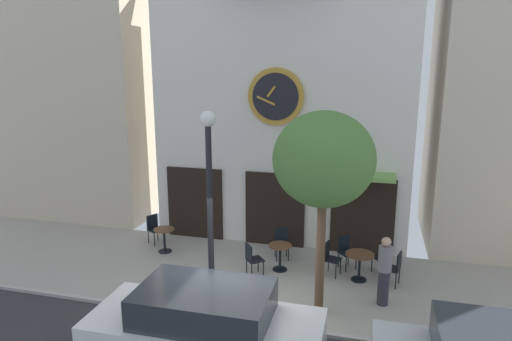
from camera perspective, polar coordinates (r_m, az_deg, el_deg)
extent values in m
cube|color=#9E998E|center=(12.34, 0.48, -13.33)|extent=(26.12, 4.61, 0.05)
cube|color=#A8A5A0|center=(10.38, -2.80, -18.41)|extent=(26.12, 0.12, 0.08)
cube|color=silver|center=(14.50, 3.48, 6.90)|extent=(7.89, 2.24, 7.82)
cylinder|color=#B7842D|center=(13.29, 2.50, 9.29)|extent=(1.66, 0.10, 1.66)
cylinder|color=black|center=(13.23, 2.45, 9.27)|extent=(1.36, 0.04, 1.36)
cube|color=#B7842D|center=(13.20, 1.94, 9.92)|extent=(0.27, 0.03, 0.34)
cube|color=#B7842D|center=(13.26, 1.26, 8.80)|extent=(0.56, 0.03, 0.28)
cube|color=black|center=(14.72, -7.69, -4.08)|extent=(1.84, 0.10, 2.30)
cube|color=black|center=(13.96, 2.38, -4.93)|extent=(1.84, 0.10, 2.30)
cube|color=black|center=(13.67, 13.26, -5.67)|extent=(1.84, 0.10, 2.30)
cube|color=#72A84C|center=(13.03, 11.67, -0.56)|extent=(2.52, 0.90, 0.12)
cube|color=beige|center=(18.28, -21.60, 12.64)|extent=(5.88, 3.61, 11.21)
cylinder|color=black|center=(11.36, -5.58, -14.68)|extent=(0.32, 0.32, 0.36)
cylinder|color=black|center=(10.62, -5.81, -5.64)|extent=(0.14, 0.14, 4.13)
sphere|color=white|center=(10.13, -6.10, 6.49)|extent=(0.36, 0.36, 0.36)
cylinder|color=brown|center=(10.20, 8.12, -10.55)|extent=(0.20, 0.20, 2.80)
ellipsoid|color=#4C7A38|center=(9.55, 8.53, 1.39)|extent=(2.16, 1.94, 2.05)
cylinder|color=black|center=(13.96, -11.46, -8.65)|extent=(0.07, 0.07, 0.71)
cylinder|color=black|center=(14.09, -11.40, -9.94)|extent=(0.40, 0.40, 0.03)
cylinder|color=brown|center=(13.84, -11.52, -7.28)|extent=(0.61, 0.61, 0.03)
cylinder|color=black|center=(12.56, 3.05, -10.91)|extent=(0.07, 0.07, 0.72)
cylinder|color=black|center=(12.71, 3.03, -12.32)|extent=(0.40, 0.40, 0.03)
cylinder|color=brown|center=(12.42, 3.07, -9.41)|extent=(0.63, 0.63, 0.03)
cylinder|color=black|center=(12.29, 12.89, -11.80)|extent=(0.07, 0.07, 0.72)
cylinder|color=black|center=(12.44, 12.81, -13.25)|extent=(0.40, 0.40, 0.03)
cylinder|color=brown|center=(12.14, 12.98, -10.26)|extent=(0.74, 0.74, 0.03)
cube|color=black|center=(13.20, 3.27, -9.26)|extent=(0.51, 0.51, 0.04)
cube|color=black|center=(13.28, 3.16, -8.07)|extent=(0.37, 0.17, 0.45)
cylinder|color=black|center=(13.11, 2.62, -10.48)|extent=(0.03, 0.03, 0.45)
cylinder|color=black|center=(13.16, 4.11, -10.41)|extent=(0.03, 0.03, 0.45)
cylinder|color=black|center=(13.42, 2.42, -9.91)|extent=(0.03, 0.03, 0.45)
cylinder|color=black|center=(13.47, 3.87, -9.84)|extent=(0.03, 0.03, 0.45)
cube|color=black|center=(12.21, -0.13, -11.17)|extent=(0.56, 0.56, 0.04)
cube|color=black|center=(12.05, -0.92, -10.33)|extent=(0.27, 0.32, 0.45)
cylinder|color=black|center=(12.22, 0.95, -12.29)|extent=(0.03, 0.03, 0.45)
cylinder|color=black|center=(12.50, 0.27, -11.68)|extent=(0.03, 0.03, 0.45)
cylinder|color=black|center=(12.10, -0.54, -12.58)|extent=(0.03, 0.03, 0.45)
cylinder|color=black|center=(12.38, -1.19, -11.95)|extent=(0.03, 0.03, 0.45)
cube|color=black|center=(12.76, 15.54, -10.56)|extent=(0.56, 0.56, 0.04)
cube|color=black|center=(12.78, 16.25, -9.48)|extent=(0.26, 0.33, 0.45)
cylinder|color=black|center=(12.87, 14.39, -11.36)|extent=(0.03, 0.03, 0.45)
cylinder|color=black|center=(12.63, 15.33, -11.92)|extent=(0.03, 0.03, 0.45)
cylinder|color=black|center=(13.07, 15.61, -11.06)|extent=(0.03, 0.03, 0.45)
cylinder|color=black|center=(12.83, 16.56, -11.60)|extent=(0.03, 0.03, 0.45)
cube|color=black|center=(12.38, 9.61, -10.99)|extent=(0.49, 0.49, 0.04)
cube|color=black|center=(12.35, 8.86, -9.89)|extent=(0.14, 0.38, 0.45)
cylinder|color=black|center=(12.28, 10.03, -12.38)|extent=(0.03, 0.03, 0.45)
cylinder|color=black|center=(12.57, 10.59, -11.78)|extent=(0.03, 0.03, 0.45)
cylinder|color=black|center=(12.39, 8.53, -12.09)|extent=(0.03, 0.03, 0.45)
cylinder|color=black|center=(12.67, 9.12, -11.51)|extent=(0.03, 0.03, 0.45)
cube|color=black|center=(14.61, -12.53, -7.31)|extent=(0.55, 0.55, 0.04)
cube|color=black|center=(14.68, -12.96, -6.30)|extent=(0.23, 0.35, 0.45)
cylinder|color=black|center=(14.47, -12.69, -8.48)|extent=(0.03, 0.03, 0.45)
cylinder|color=black|center=(14.64, -11.56, -8.16)|extent=(0.03, 0.03, 0.45)
cylinder|color=black|center=(14.74, -13.41, -8.11)|extent=(0.03, 0.03, 0.45)
cylinder|color=black|center=(14.91, -12.29, -7.80)|extent=(0.03, 0.03, 0.45)
cube|color=black|center=(12.84, 11.48, -10.18)|extent=(0.56, 0.56, 0.04)
cube|color=black|center=(12.88, 11.03, -8.99)|extent=(0.31, 0.28, 0.45)
cylinder|color=black|center=(12.71, 11.29, -11.52)|extent=(0.03, 0.03, 0.45)
cylinder|color=black|center=(12.91, 12.51, -11.19)|extent=(0.03, 0.03, 0.45)
cylinder|color=black|center=(12.96, 10.36, -10.99)|extent=(0.03, 0.03, 0.45)
cylinder|color=black|center=(13.15, 11.58, -10.68)|extent=(0.03, 0.03, 0.45)
cube|color=black|center=(12.22, 16.69, -11.72)|extent=(0.49, 0.49, 0.04)
cube|color=black|center=(12.10, 17.60, -10.89)|extent=(0.14, 0.38, 0.45)
cylinder|color=black|center=(12.50, 16.05, -12.24)|extent=(0.03, 0.03, 0.45)
cylinder|color=black|center=(12.20, 15.63, -12.86)|extent=(0.03, 0.03, 0.45)
cylinder|color=black|center=(12.43, 17.60, -12.49)|extent=(0.03, 0.03, 0.45)
cylinder|color=black|center=(12.13, 17.21, -13.12)|extent=(0.03, 0.03, 0.45)
cylinder|color=#2D2D38|center=(11.26, 15.74, -14.01)|extent=(0.35, 0.35, 0.85)
cylinder|color=slate|center=(10.96, 15.98, -10.63)|extent=(0.43, 0.43, 0.60)
sphere|color=tan|center=(10.80, 16.12, -8.63)|extent=(0.22, 0.22, 0.22)
cube|color=white|center=(8.94, -6.41, -20.01)|extent=(4.32, 1.84, 0.75)
cube|color=#262B33|center=(8.60, -6.53, -16.35)|extent=(2.42, 1.60, 0.60)
cylinder|color=black|center=(9.50, 4.23, -19.74)|extent=(0.64, 0.23, 0.64)
cylinder|color=black|center=(10.29, -12.29, -17.24)|extent=(0.64, 0.23, 0.64)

